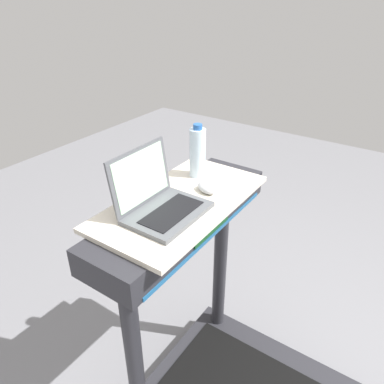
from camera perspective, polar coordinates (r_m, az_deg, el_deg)
desk_board at (r=1.45m, az=-1.64°, el=-1.53°), size 0.74×0.39×0.02m
laptop at (r=1.35m, az=-5.10°, el=-1.38°), size 0.30×0.25×0.23m
computer_mouse at (r=1.49m, az=2.28°, el=0.66°), size 0.10×0.12×0.03m
water_bottle at (r=1.58m, az=0.86°, el=6.19°), size 0.07×0.07×0.24m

